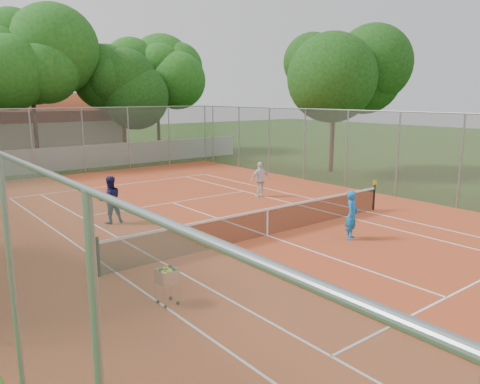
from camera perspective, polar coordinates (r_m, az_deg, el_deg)
ground at (r=16.07m, az=3.33°, el=-5.39°), size 120.00×120.00×0.00m
court_pad at (r=16.07m, az=3.33°, el=-5.36°), size 18.00×34.00×0.02m
court_lines at (r=16.07m, az=3.33°, el=-5.31°), size 10.98×23.78×0.01m
tennis_net at (r=15.93m, az=3.35°, el=-3.64°), size 11.88×0.10×0.98m
perimeter_fence at (r=15.61m, az=3.42°, el=1.65°), size 18.00×34.00×4.00m
boundary_wall at (r=32.38m, az=-19.63°, el=3.95°), size 26.00×0.30×1.50m
clubhouse at (r=41.37m, az=-26.97°, el=6.91°), size 16.40×9.00×4.40m
tropical_trees at (r=34.99m, az=-21.75°, el=11.31°), size 29.00×19.00×10.00m
player_near at (r=15.90m, az=13.48°, el=-2.74°), size 0.71×0.60×1.64m
player_far_left at (r=18.03m, az=-15.54°, el=-0.93°), size 0.94×0.77×1.79m
player_far_right at (r=22.08m, az=2.49°, el=1.56°), size 1.04×0.66×1.65m
ball_hopper at (r=10.94m, az=-8.85°, el=-11.18°), size 0.57×0.57×0.93m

